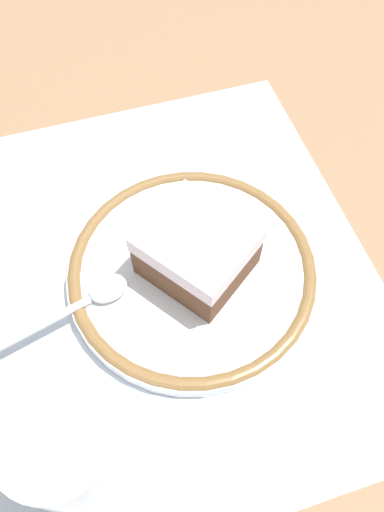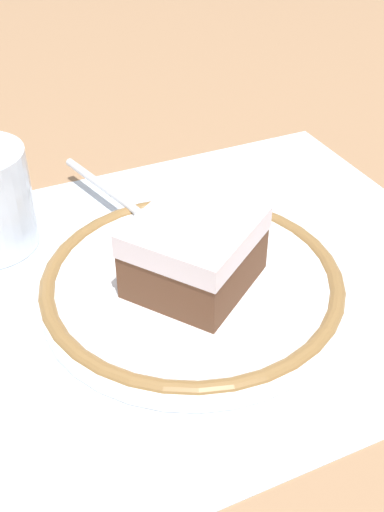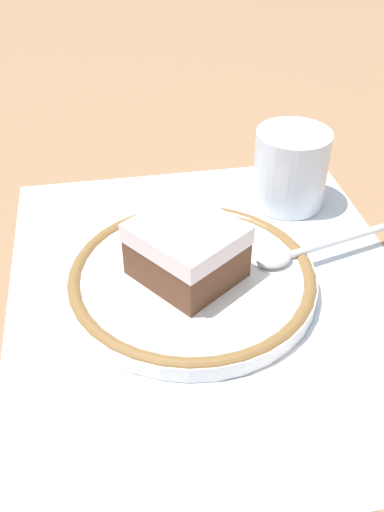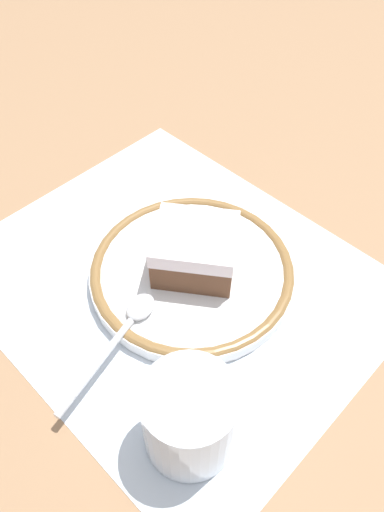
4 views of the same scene
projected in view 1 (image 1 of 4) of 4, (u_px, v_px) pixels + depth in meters
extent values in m
plane|color=#9E7551|center=(171.00, 271.00, 0.46)|extent=(2.40, 2.40, 0.00)
cube|color=silver|center=(171.00, 271.00, 0.45)|extent=(0.43, 0.36, 0.00)
cylinder|color=white|center=(192.00, 272.00, 0.45)|extent=(0.22, 0.22, 0.02)
torus|color=olive|center=(192.00, 269.00, 0.44)|extent=(0.22, 0.22, 0.01)
cube|color=brown|center=(197.00, 256.00, 0.42)|extent=(0.11, 0.11, 0.04)
cube|color=white|center=(197.00, 240.00, 0.40)|extent=(0.11, 0.11, 0.02)
ellipsoid|color=silver|center=(108.00, 288.00, 0.42)|extent=(0.03, 0.04, 0.01)
cylinder|color=silver|center=(28.00, 332.00, 0.40)|extent=(0.04, 0.11, 0.01)
cylinder|color=silver|center=(66.00, 447.00, 0.34)|extent=(0.08, 0.08, 0.08)
cylinder|color=brown|center=(73.00, 453.00, 0.36)|extent=(0.07, 0.07, 0.04)
cube|color=white|center=(71.00, 177.00, 0.51)|extent=(0.15, 0.17, 0.00)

